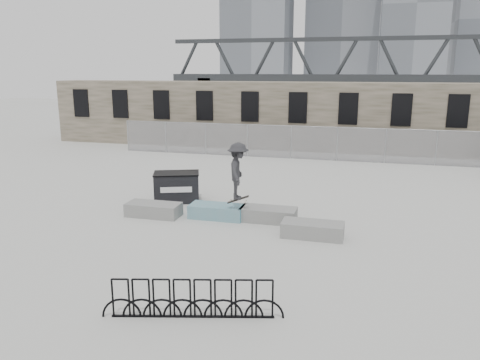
% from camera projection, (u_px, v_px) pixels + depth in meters
% --- Properties ---
extents(ground, '(120.00, 120.00, 0.00)m').
position_uv_depth(ground, '(236.00, 221.00, 16.92)').
color(ground, '#B5B5B0').
rests_on(ground, ground).
extents(stone_wall, '(36.00, 2.58, 4.50)m').
position_uv_depth(stone_wall, '(300.00, 116.00, 31.66)').
color(stone_wall, brown).
rests_on(stone_wall, ground).
extents(chainlink_fence, '(22.06, 0.06, 2.02)m').
position_uv_depth(chainlink_fence, '(291.00, 142.00, 28.43)').
color(chainlink_fence, gray).
rests_on(chainlink_fence, ground).
extents(planter_far_left, '(2.00, 0.90, 0.49)m').
position_uv_depth(planter_far_left, '(154.00, 209.00, 17.40)').
color(planter_far_left, gray).
rests_on(planter_far_left, ground).
extents(planter_center_left, '(2.00, 0.90, 0.49)m').
position_uv_depth(planter_center_left, '(217.00, 211.00, 17.19)').
color(planter_center_left, teal).
rests_on(planter_center_left, ground).
extents(planter_center_right, '(2.00, 0.90, 0.49)m').
position_uv_depth(planter_center_right, '(268.00, 214.00, 16.82)').
color(planter_center_right, gray).
rests_on(planter_center_right, ground).
extents(planter_offset, '(2.00, 0.90, 0.49)m').
position_uv_depth(planter_offset, '(313.00, 229.00, 15.23)').
color(planter_offset, gray).
rests_on(planter_offset, ground).
extents(dumpster, '(2.12, 1.69, 1.21)m').
position_uv_depth(dumpster, '(177.00, 187.00, 19.28)').
color(dumpster, black).
rests_on(dumpster, ground).
extents(bike_rack, '(3.93, 1.04, 0.90)m').
position_uv_depth(bike_rack, '(192.00, 299.00, 10.23)').
color(bike_rack, black).
rests_on(bike_rack, ground).
extents(truss_bridge, '(70.00, 3.00, 9.80)m').
position_uv_depth(truss_bridge, '(411.00, 78.00, 65.11)').
color(truss_bridge, '#2D3033').
rests_on(truss_bridge, ground).
extents(skateboarder, '(0.99, 1.42, 2.19)m').
position_uv_depth(skateboarder, '(238.00, 171.00, 16.36)').
color(skateboarder, '#2B2B2E').
rests_on(skateboarder, ground).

